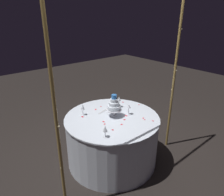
% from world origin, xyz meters
% --- Properties ---
extents(ground_plane, '(12.00, 12.00, 0.00)m').
position_xyz_m(ground_plane, '(0.00, 0.00, 0.00)').
color(ground_plane, black).
extents(decorative_arch, '(1.98, 0.06, 2.50)m').
position_xyz_m(decorative_arch, '(0.00, 0.31, 1.59)').
color(decorative_arch, olive).
rests_on(decorative_arch, ground).
extents(main_table, '(1.35, 1.35, 0.74)m').
position_xyz_m(main_table, '(0.00, 0.00, 0.37)').
color(main_table, silver).
rests_on(main_table, ground).
extents(tiered_cake, '(0.22, 0.22, 0.33)m').
position_xyz_m(tiered_cake, '(-0.04, -0.01, 0.90)').
color(tiered_cake, silver).
rests_on(tiered_cake, main_table).
extents(wine_glass_0, '(0.06, 0.06, 0.16)m').
position_xyz_m(wine_glass_0, '(0.27, -0.33, 0.85)').
color(wine_glass_0, silver).
rests_on(wine_glass_0, main_table).
extents(wine_glass_1, '(0.06, 0.06, 0.15)m').
position_xyz_m(wine_glass_1, '(0.39, 0.33, 0.84)').
color(wine_glass_1, silver).
rests_on(wine_glass_1, main_table).
extents(wine_glass_2, '(0.06, 0.06, 0.18)m').
position_xyz_m(wine_glass_2, '(-0.31, -0.19, 0.87)').
color(wine_glass_2, silver).
rests_on(wine_glass_2, main_table).
extents(wine_glass_3, '(0.06, 0.06, 0.16)m').
position_xyz_m(wine_glass_3, '(-0.24, 0.08, 0.86)').
color(wine_glass_3, silver).
rests_on(wine_glass_3, main_table).
extents(cake_knife, '(0.29, 0.10, 0.01)m').
position_xyz_m(cake_knife, '(-0.08, -0.24, 0.74)').
color(cake_knife, silver).
rests_on(cake_knife, main_table).
extents(rose_petal_0, '(0.03, 0.03, 0.00)m').
position_xyz_m(rose_petal_0, '(-0.10, -0.39, 0.74)').
color(rose_petal_0, red).
rests_on(rose_petal_0, main_table).
extents(rose_petal_1, '(0.02, 0.03, 0.00)m').
position_xyz_m(rose_petal_1, '(-0.30, 0.35, 0.74)').
color(rose_petal_1, red).
rests_on(rose_petal_1, main_table).
extents(rose_petal_2, '(0.03, 0.04, 0.00)m').
position_xyz_m(rose_petal_2, '(-0.36, 0.45, 0.74)').
color(rose_petal_2, red).
rests_on(rose_petal_2, main_table).
extents(rose_petal_3, '(0.03, 0.04, 0.00)m').
position_xyz_m(rose_petal_3, '(0.32, -0.28, 0.74)').
color(rose_petal_3, red).
rests_on(rose_petal_3, main_table).
extents(rose_petal_4, '(0.03, 0.04, 0.00)m').
position_xyz_m(rose_petal_4, '(0.21, 0.27, 0.74)').
color(rose_petal_4, red).
rests_on(rose_petal_4, main_table).
extents(rose_petal_5, '(0.03, 0.04, 0.00)m').
position_xyz_m(rose_petal_5, '(-0.48, -0.29, 0.74)').
color(rose_petal_5, red).
rests_on(rose_petal_5, main_table).
extents(rose_petal_6, '(0.04, 0.04, 0.00)m').
position_xyz_m(rose_petal_6, '(-0.32, 0.31, 0.74)').
color(rose_petal_6, red).
rests_on(rose_petal_6, main_table).
extents(rose_petal_7, '(0.03, 0.02, 0.00)m').
position_xyz_m(rose_petal_7, '(0.20, 0.09, 0.74)').
color(rose_petal_7, red).
rests_on(rose_petal_7, main_table).
extents(rose_petal_8, '(0.04, 0.03, 0.00)m').
position_xyz_m(rose_petal_8, '(-0.35, -0.35, 0.74)').
color(rose_petal_8, red).
rests_on(rose_petal_8, main_table).
extents(rose_petal_9, '(0.04, 0.04, 0.00)m').
position_xyz_m(rose_petal_9, '(-0.08, 0.17, 0.74)').
color(rose_petal_9, red).
rests_on(rose_petal_9, main_table).
extents(rose_petal_10, '(0.03, 0.02, 0.00)m').
position_xyz_m(rose_petal_10, '(-0.28, -0.13, 0.74)').
color(rose_petal_10, red).
rests_on(rose_petal_10, main_table).
extents(rose_petal_11, '(0.04, 0.04, 0.00)m').
position_xyz_m(rose_petal_11, '(0.03, -0.36, 0.74)').
color(rose_petal_11, red).
rests_on(rose_petal_11, main_table).
extents(rose_petal_12, '(0.03, 0.04, 0.00)m').
position_xyz_m(rose_petal_12, '(0.17, 0.03, 0.74)').
color(rose_petal_12, red).
rests_on(rose_petal_12, main_table).
extents(rose_petal_13, '(0.04, 0.05, 0.00)m').
position_xyz_m(rose_petal_13, '(-0.19, 0.10, 0.74)').
color(rose_petal_13, red).
rests_on(rose_petal_13, main_table).
extents(rose_petal_14, '(0.04, 0.03, 0.00)m').
position_xyz_m(rose_petal_14, '(0.04, 0.24, 0.74)').
color(rose_petal_14, red).
rests_on(rose_petal_14, main_table).
extents(rose_petal_15, '(0.02, 0.03, 0.00)m').
position_xyz_m(rose_petal_15, '(-0.61, -0.05, 0.74)').
color(rose_petal_15, red).
rests_on(rose_petal_15, main_table).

